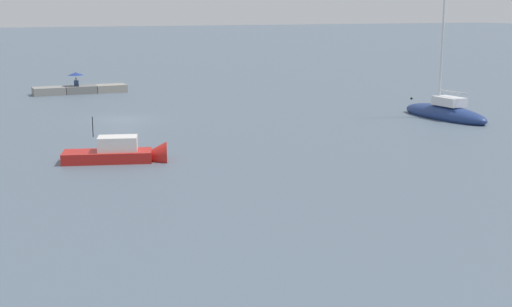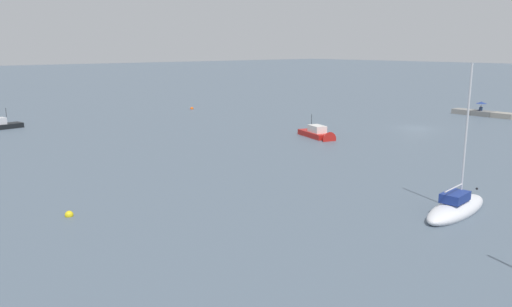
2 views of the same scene
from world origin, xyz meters
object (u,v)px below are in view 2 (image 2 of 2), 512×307
(umbrella_open_navy, at_px, (481,103))
(sailboat_white_mid, at_px, (456,208))
(person_seated_blue_left, at_px, (480,109))
(mooring_buoy_mid, at_px, (69,215))
(motorboat_red_mid, at_px, (319,135))
(mooring_buoy_near, at_px, (192,109))

(umbrella_open_navy, bearing_deg, sailboat_white_mid, 114.12)
(person_seated_blue_left, height_order, sailboat_white_mid, sailboat_white_mid)
(sailboat_white_mid, relative_size, mooring_buoy_mid, 18.60)
(motorboat_red_mid, xyz_separation_m, mooring_buoy_near, (30.00, -3.96, -0.22))
(person_seated_blue_left, xyz_separation_m, sailboat_white_mid, (-19.17, 42.72, -0.63))
(person_seated_blue_left, relative_size, sailboat_white_mid, 0.08)
(sailboat_white_mid, bearing_deg, mooring_buoy_mid, -134.99)
(person_seated_blue_left, distance_m, sailboat_white_mid, 46.83)
(person_seated_blue_left, height_order, mooring_buoy_mid, person_seated_blue_left)
(motorboat_red_mid, relative_size, mooring_buoy_near, 10.59)
(person_seated_blue_left, bearing_deg, motorboat_red_mid, 88.08)
(person_seated_blue_left, xyz_separation_m, mooring_buoy_near, (32.79, 26.40, -0.86))
(person_seated_blue_left, bearing_deg, mooring_buoy_mid, 98.11)
(motorboat_red_mid, height_order, mooring_buoy_mid, motorboat_red_mid)
(person_seated_blue_left, height_order, umbrella_open_navy, umbrella_open_navy)
(sailboat_white_mid, bearing_deg, motorboat_red_mid, 145.01)
(motorboat_red_mid, distance_m, mooring_buoy_mid, 30.63)
(umbrella_open_navy, xyz_separation_m, mooring_buoy_near, (32.80, 26.50, -1.73))
(mooring_buoy_near, bearing_deg, mooring_buoy_mid, 138.39)
(mooring_buoy_mid, bearing_deg, sailboat_white_mid, -129.36)
(mooring_buoy_mid, bearing_deg, person_seated_blue_left, -85.22)
(umbrella_open_navy, height_order, motorboat_red_mid, motorboat_red_mid)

